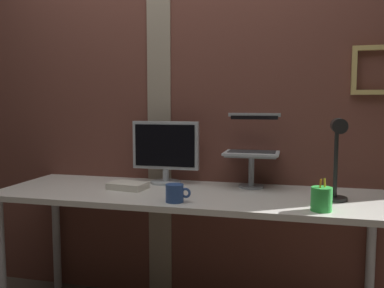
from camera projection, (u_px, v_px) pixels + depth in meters
brick_wall_back at (188, 92)px, 2.52m from camera, size 3.01×0.16×2.62m
desk at (188, 206)px, 2.19m from camera, size 2.07×0.65×0.76m
monitor at (166, 149)px, 2.40m from camera, size 0.40×0.18×0.37m
laptop_stand at (251, 165)px, 2.29m from camera, size 0.28×0.22×0.19m
laptop at (253, 142)px, 2.35m from camera, size 0.30×0.30×0.23m
desk_lamp at (337, 150)px, 1.92m from camera, size 0.12×0.20×0.41m
pen_cup at (322, 199)px, 1.80m from camera, size 0.09×0.09×0.14m
coffee_mug at (175, 193)px, 1.96m from camera, size 0.12×0.09×0.09m
paper_clutter_stack at (128, 186)px, 2.26m from camera, size 0.22×0.17×0.04m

